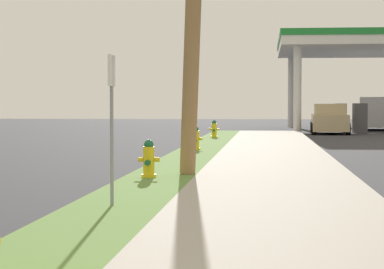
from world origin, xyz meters
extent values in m
cylinder|color=yellow|center=(0.53, 12.06, 0.15)|extent=(0.29, 0.29, 0.06)
cylinder|color=yellow|center=(0.53, 12.06, 0.42)|extent=(0.22, 0.22, 0.60)
sphere|color=#196038|center=(0.53, 12.06, 0.76)|extent=(0.19, 0.19, 0.19)
cylinder|color=#196038|center=(0.53, 12.06, 0.84)|extent=(0.06, 0.06, 0.05)
cylinder|color=yellow|center=(0.37, 12.06, 0.47)|extent=(0.10, 0.09, 0.09)
cylinder|color=yellow|center=(0.69, 12.06, 0.47)|extent=(0.10, 0.09, 0.09)
cylinder|color=#196038|center=(0.53, 11.89, 0.42)|extent=(0.11, 0.12, 0.11)
cylinder|color=yellow|center=(0.61, 21.52, 0.15)|extent=(0.29, 0.29, 0.06)
cylinder|color=yellow|center=(0.61, 21.52, 0.42)|extent=(0.22, 0.22, 0.60)
sphere|color=#196038|center=(0.61, 21.52, 0.76)|extent=(0.19, 0.19, 0.19)
cylinder|color=#196038|center=(0.61, 21.52, 0.84)|extent=(0.06, 0.06, 0.05)
cylinder|color=yellow|center=(0.45, 21.52, 0.47)|extent=(0.10, 0.09, 0.09)
cylinder|color=yellow|center=(0.77, 21.52, 0.47)|extent=(0.10, 0.09, 0.09)
cylinder|color=#196038|center=(0.61, 21.35, 0.42)|extent=(0.11, 0.12, 0.11)
cylinder|color=yellow|center=(0.58, 31.06, 0.15)|extent=(0.29, 0.29, 0.06)
cylinder|color=yellow|center=(0.58, 31.06, 0.42)|extent=(0.22, 0.22, 0.60)
sphere|color=#196038|center=(0.58, 31.06, 0.76)|extent=(0.19, 0.19, 0.19)
cylinder|color=#196038|center=(0.58, 31.06, 0.84)|extent=(0.06, 0.06, 0.05)
cylinder|color=yellow|center=(0.42, 31.06, 0.47)|extent=(0.10, 0.09, 0.09)
cylinder|color=yellow|center=(0.74, 31.06, 0.47)|extent=(0.10, 0.09, 0.09)
cylinder|color=#196038|center=(0.58, 30.89, 0.42)|extent=(0.11, 0.12, 0.11)
cylinder|color=gray|center=(0.64, 7.74, 1.17)|extent=(0.05, 0.05, 2.10)
cube|color=white|center=(0.64, 7.74, 2.02)|extent=(0.04, 0.36, 0.44)
cylinder|color=silver|center=(4.50, 40.40, 2.37)|extent=(0.44, 0.44, 4.74)
cylinder|color=silver|center=(4.50, 51.37, 2.37)|extent=(0.44, 0.44, 4.74)
cube|color=white|center=(7.86, 45.88, 4.99)|extent=(8.51, 12.77, 0.50)
cube|color=#1E8433|center=(7.86, 45.88, 5.42)|extent=(8.61, 12.87, 0.36)
cube|color=#47474C|center=(7.86, 40.40, 0.80)|extent=(0.70, 1.10, 1.60)
cube|color=#47474C|center=(7.86, 51.37, 0.80)|extent=(0.70, 1.10, 1.60)
cube|color=tan|center=(6.12, 38.88, 0.59)|extent=(2.00, 4.57, 0.85)
cube|color=tan|center=(6.11, 38.66, 1.29)|extent=(1.68, 2.09, 0.56)
cylinder|color=black|center=(5.33, 40.62, 0.30)|extent=(0.24, 0.61, 0.60)
cylinder|color=black|center=(7.05, 40.55, 0.30)|extent=(0.24, 0.61, 0.60)
cylinder|color=black|center=(5.20, 37.22, 0.30)|extent=(0.24, 0.61, 0.60)
cylinder|color=black|center=(6.92, 37.15, 0.30)|extent=(0.24, 0.61, 0.60)
cube|color=#BCBCC1|center=(9.34, 45.57, 0.71)|extent=(2.50, 5.56, 1.00)
cube|color=#BCBCC1|center=(9.25, 44.60, 1.59)|extent=(2.02, 2.22, 0.76)
cube|color=#BCBCC1|center=(9.46, 46.75, 1.33)|extent=(2.15, 3.08, 0.24)
cylinder|color=black|center=(8.20, 43.52, 0.38)|extent=(0.29, 0.78, 0.76)
cylinder|color=black|center=(8.60, 47.80, 0.38)|extent=(0.29, 0.78, 0.76)
camera|label=1|loc=(2.81, -3.32, 1.55)|focal=74.68mm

